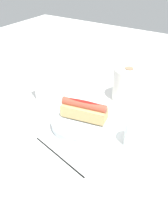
# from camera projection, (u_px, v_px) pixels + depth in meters

# --- Properties ---
(ground_plane) EXTENTS (2.40, 2.40, 0.00)m
(ground_plane) POSITION_uv_depth(u_px,v_px,m) (86.00, 126.00, 0.83)
(ground_plane) COLOR white
(serving_bowl) EXTENTS (0.23, 0.23, 0.03)m
(serving_bowl) POSITION_uv_depth(u_px,v_px,m) (84.00, 121.00, 0.83)
(serving_bowl) COLOR silver
(serving_bowl) RESTS_ON ground_plane
(hotdog_front) EXTENTS (0.16, 0.08, 0.06)m
(hotdog_front) POSITION_uv_depth(u_px,v_px,m) (84.00, 110.00, 0.80)
(hotdog_front) COLOR #DBB270
(hotdog_front) RESTS_ON serving_bowl
(water_glass) EXTENTS (0.07, 0.07, 0.09)m
(water_glass) POSITION_uv_depth(u_px,v_px,m) (136.00, 134.00, 0.74)
(water_glass) COLOR white
(water_glass) RESTS_ON ground_plane
(paper_towel_roll) EXTENTS (0.11, 0.11, 0.13)m
(paper_towel_roll) POSITION_uv_depth(u_px,v_px,m) (127.00, 85.00, 0.94)
(paper_towel_roll) COLOR white
(paper_towel_roll) RESTS_ON ground_plane
(napkin_box) EXTENTS (0.11, 0.05, 0.15)m
(napkin_box) POSITION_uv_depth(u_px,v_px,m) (49.00, 84.00, 0.92)
(napkin_box) COLOR white
(napkin_box) RESTS_ON ground_plane
(chopstick_near) EXTENTS (0.21, 0.06, 0.01)m
(chopstick_near) POSITION_uv_depth(u_px,v_px,m) (59.00, 156.00, 0.71)
(chopstick_near) COLOR black
(chopstick_near) RESTS_ON ground_plane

